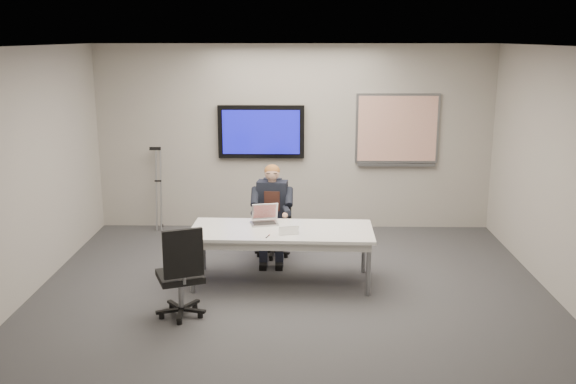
{
  "coord_description": "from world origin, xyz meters",
  "views": [
    {
      "loc": [
        0.08,
        -6.64,
        2.9
      ],
      "look_at": [
        -0.06,
        0.81,
        1.09
      ],
      "focal_mm": 40.0,
      "sensor_mm": 36.0,
      "label": 1
    }
  ],
  "objects_px": {
    "office_chair_far": "(274,235)",
    "conference_table": "(281,235)",
    "office_chair_near": "(181,289)",
    "laptop": "(265,218)",
    "seated_person": "(272,223)"
  },
  "relations": [
    {
      "from": "seated_person",
      "to": "laptop",
      "type": "relative_size",
      "value": 3.47
    },
    {
      "from": "office_chair_far",
      "to": "conference_table",
      "type": "bearing_deg",
      "value": -60.44
    },
    {
      "from": "office_chair_far",
      "to": "office_chair_near",
      "type": "distance_m",
      "value": 2.2
    },
    {
      "from": "office_chair_far",
      "to": "seated_person",
      "type": "relative_size",
      "value": 0.73
    },
    {
      "from": "conference_table",
      "to": "office_chair_near",
      "type": "height_order",
      "value": "office_chair_near"
    },
    {
      "from": "seated_person",
      "to": "office_chair_near",
      "type": "bearing_deg",
      "value": -109.63
    },
    {
      "from": "conference_table",
      "to": "office_chair_near",
      "type": "distance_m",
      "value": 1.47
    },
    {
      "from": "conference_table",
      "to": "seated_person",
      "type": "relative_size",
      "value": 1.73
    },
    {
      "from": "conference_table",
      "to": "office_chair_far",
      "type": "relative_size",
      "value": 2.38
    },
    {
      "from": "office_chair_far",
      "to": "laptop",
      "type": "distance_m",
      "value": 0.85
    },
    {
      "from": "office_chair_near",
      "to": "laptop",
      "type": "distance_m",
      "value": 1.57
    },
    {
      "from": "office_chair_near",
      "to": "laptop",
      "type": "bearing_deg",
      "value": -144.28
    },
    {
      "from": "office_chair_far",
      "to": "seated_person",
      "type": "xyz_separation_m",
      "value": [
        -0.02,
        -0.23,
        0.22
      ]
    },
    {
      "from": "office_chair_near",
      "to": "laptop",
      "type": "xyz_separation_m",
      "value": [
        0.81,
        1.28,
        0.41
      ]
    },
    {
      "from": "office_chair_near",
      "to": "seated_person",
      "type": "height_order",
      "value": "seated_person"
    }
  ]
}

